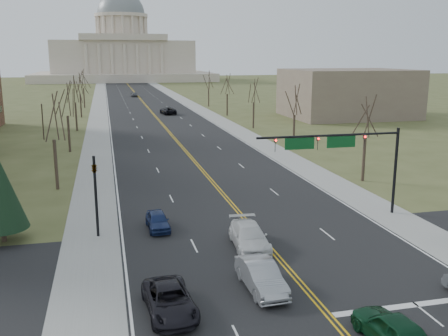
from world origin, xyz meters
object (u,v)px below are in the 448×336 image
signal_left (95,187)px  car_nb_inner_lead (393,330)px  car_sb_inner_lead (261,276)px  car_far_sb (134,94)px  signal_mast (340,148)px  car_sb_outer_second (158,221)px  car_far_nb (168,110)px  car_sb_inner_second (249,237)px  car_sb_outer_lead (170,300)px

signal_left → car_nb_inner_lead: size_ratio=1.26×
car_sb_inner_lead → car_far_sb: car_sb_inner_lead is taller
signal_mast → car_sb_outer_second: signal_mast is taller
car_nb_inner_lead → car_sb_outer_second: bearing=-68.4°
signal_left → car_sb_outer_second: bearing=6.7°
car_nb_inner_lead → car_far_nb: (1.55, 93.69, 0.00)m
signal_left → car_nb_inner_lead: signal_left is taller
car_sb_inner_lead → car_sb_inner_second: (1.12, 6.20, -0.00)m
signal_left → car_sb_outer_second: signal_left is taller
signal_left → car_sb_inner_second: 11.54m
car_sb_outer_lead → car_sb_inner_second: size_ratio=0.91×
signal_mast → car_far_sb: bearing=94.0°
car_far_sb → car_sb_outer_lead: bearing=-98.7°
car_sb_inner_lead → car_sb_outer_second: car_sb_inner_lead is taller
car_nb_inner_lead → car_sb_inner_lead: size_ratio=0.98×
car_sb_outer_lead → car_sb_inner_second: car_sb_inner_second is taller
car_sb_inner_second → car_sb_outer_second: bearing=141.9°
signal_mast → car_far_sb: 126.29m
car_nb_inner_lead → car_sb_inner_lead: bearing=-62.7°
signal_mast → car_sb_inner_second: bearing=-151.9°
signal_left → car_sb_outer_lead: 13.21m
car_sb_outer_second → car_far_sb: bearing=85.4°
car_sb_outer_lead → car_far_nb: size_ratio=0.86×
car_sb_inner_second → car_far_nb: size_ratio=0.94×
signal_mast → car_sb_outer_second: 15.40m
signal_mast → car_far_nb: signal_mast is taller
car_nb_inner_lead → car_sb_outer_lead: (-9.46, 5.35, -0.11)m
car_sb_outer_second → car_far_nb: (10.26, 75.49, 0.14)m
car_far_sb → signal_left: bearing=-100.7°
car_sb_outer_lead → car_sb_outer_second: (0.74, 12.84, -0.03)m
car_sb_outer_second → car_sb_inner_lead: bearing=-70.1°
car_sb_inner_lead → car_far_sb: 136.81m
car_sb_inner_second → car_far_sb: bearing=94.3°
car_far_nb → car_sb_inner_lead: bearing=78.4°
car_sb_outer_second → car_far_sb: (5.77, 125.37, 0.07)m
signal_mast → car_sb_outer_lead: (-15.28, -12.33, -5.05)m
car_sb_inner_lead → car_nb_inner_lead: bearing=-61.1°
car_sb_outer_second → car_far_sb: 125.51m
car_sb_inner_lead → signal_left: bearing=127.1°
car_nb_inner_lead → car_sb_inner_second: (-2.99, 12.97, -0.01)m
car_nb_inner_lead → car_sb_inner_lead: (-4.11, 6.77, -0.01)m
signal_left → car_sb_inner_lead: size_ratio=1.23×
signal_left → car_far_sb: size_ratio=1.37×
car_nb_inner_lead → signal_left: bearing=-57.4°
car_far_sb → car_sb_inner_lead: bearing=-96.5°
car_sb_outer_lead → car_sb_outer_second: 12.87m
signal_mast → car_sb_inner_lead: signal_mast is taller
car_nb_inner_lead → car_sb_inner_lead: car_nb_inner_lead is taller
car_nb_inner_lead → car_sb_outer_lead: bearing=-33.5°
signal_left → car_sb_inner_lead: 14.45m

